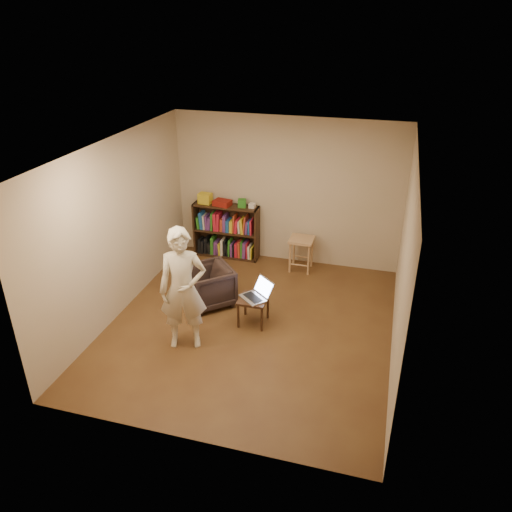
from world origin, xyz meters
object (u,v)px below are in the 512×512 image
(side_table, at_px, (253,303))
(bookshelf, at_px, (227,234))
(person, at_px, (183,289))
(stool, at_px, (301,245))
(armchair, at_px, (209,286))
(laptop, at_px, (257,294))

(side_table, bearing_deg, bookshelf, 118.38)
(bookshelf, relative_size, person, 0.70)
(stool, xyz_separation_m, armchair, (-1.15, -1.51, -0.17))
(stool, height_order, laptop, laptop)
(bookshelf, bearing_deg, side_table, -61.62)
(person, bearing_deg, armchair, 74.15)
(side_table, xyz_separation_m, laptop, (0.04, 0.04, 0.13))
(laptop, distance_m, person, 1.18)
(bookshelf, height_order, armchair, bookshelf)
(person, bearing_deg, laptop, 25.40)
(stool, xyz_separation_m, laptop, (-0.30, -1.80, -0.01))
(bookshelf, height_order, stool, bookshelf)
(side_table, height_order, person, person)
(bookshelf, bearing_deg, laptop, -60.14)
(armchair, xyz_separation_m, person, (0.07, -1.07, 0.54))
(armchair, relative_size, side_table, 1.68)
(bookshelf, distance_m, armchair, 1.71)
(armchair, relative_size, person, 0.40)
(bookshelf, bearing_deg, person, -82.82)
(side_table, relative_size, laptop, 0.77)
(laptop, bearing_deg, armchair, -158.14)
(bookshelf, distance_m, laptop, 2.28)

